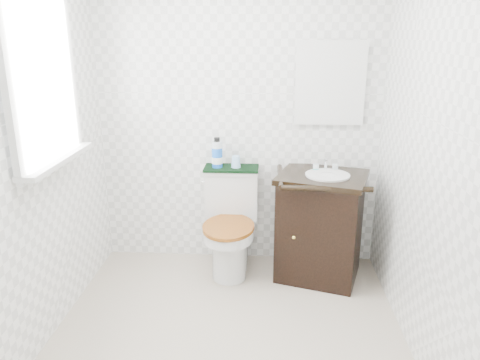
# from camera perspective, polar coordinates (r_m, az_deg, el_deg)

# --- Properties ---
(floor) EXTENTS (2.40, 2.40, 0.00)m
(floor) POSITION_cam_1_polar(r_m,az_deg,el_deg) (3.01, -1.66, -19.48)
(floor) COLOR #BAAC96
(floor) RESTS_ON ground
(wall_back) EXTENTS (2.40, 0.00, 2.40)m
(wall_back) POSITION_cam_1_polar(r_m,az_deg,el_deg) (3.65, -0.17, 7.91)
(wall_back) COLOR white
(wall_back) RESTS_ON ground
(wall_front) EXTENTS (2.40, 0.00, 2.40)m
(wall_front) POSITION_cam_1_polar(r_m,az_deg,el_deg) (1.36, -6.60, -9.31)
(wall_front) COLOR white
(wall_front) RESTS_ON ground
(wall_left) EXTENTS (0.00, 2.40, 2.40)m
(wall_left) POSITION_cam_1_polar(r_m,az_deg,el_deg) (2.80, -24.97, 3.30)
(wall_left) COLOR white
(wall_left) RESTS_ON ground
(wall_right) EXTENTS (0.00, 2.40, 2.40)m
(wall_right) POSITION_cam_1_polar(r_m,az_deg,el_deg) (2.62, 22.86, 2.66)
(wall_right) COLOR white
(wall_right) RESTS_ON ground
(window) EXTENTS (0.02, 0.70, 0.90)m
(window) POSITION_cam_1_polar(r_m,az_deg,el_deg) (2.95, -23.07, 11.12)
(window) COLOR white
(window) RESTS_ON wall_left
(mirror) EXTENTS (0.50, 0.02, 0.60)m
(mirror) POSITION_cam_1_polar(r_m,az_deg,el_deg) (3.61, 10.94, 11.51)
(mirror) COLOR silver
(mirror) RESTS_ON wall_back
(toilet) EXTENTS (0.43, 0.63, 0.79)m
(toilet) POSITION_cam_1_polar(r_m,az_deg,el_deg) (3.67, -1.17, -5.89)
(toilet) COLOR silver
(toilet) RESTS_ON floor
(vanity) EXTENTS (0.75, 0.69, 0.92)m
(vanity) POSITION_cam_1_polar(r_m,az_deg,el_deg) (3.60, 9.76, -5.29)
(vanity) COLOR black
(vanity) RESTS_ON floor
(trash_bin) EXTENTS (0.22, 0.18, 0.30)m
(trash_bin) POSITION_cam_1_polar(r_m,az_deg,el_deg) (3.87, -0.99, -7.78)
(trash_bin) COLOR silver
(trash_bin) RESTS_ON floor
(towel) EXTENTS (0.42, 0.22, 0.02)m
(towel) POSITION_cam_1_polar(r_m,az_deg,el_deg) (3.63, -1.06, 1.45)
(towel) COLOR black
(towel) RESTS_ON toilet
(mouthwash_bottle) EXTENTS (0.08, 0.08, 0.23)m
(mouthwash_bottle) POSITION_cam_1_polar(r_m,az_deg,el_deg) (3.61, -2.81, 3.22)
(mouthwash_bottle) COLOR blue
(mouthwash_bottle) RESTS_ON towel
(cup) EXTENTS (0.07, 0.07, 0.09)m
(cup) POSITION_cam_1_polar(r_m,az_deg,el_deg) (3.61, -0.50, 2.26)
(cup) COLOR #91C1EE
(cup) RESTS_ON towel
(soap_bar) EXTENTS (0.07, 0.04, 0.02)m
(soap_bar) POSITION_cam_1_polar(r_m,az_deg,el_deg) (3.54, 9.19, 1.24)
(soap_bar) COLOR #1A807D
(soap_bar) RESTS_ON vanity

